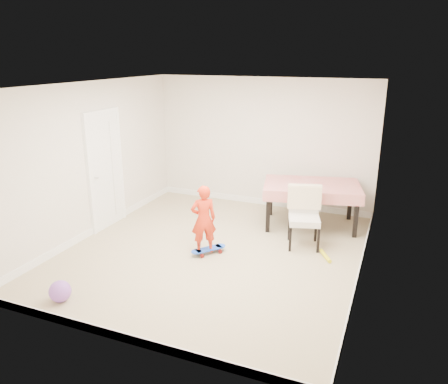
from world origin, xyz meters
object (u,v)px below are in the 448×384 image
at_px(dining_chair, 304,218).
at_px(skateboard, 209,251).
at_px(child, 204,221).
at_px(dining_table, 311,205).
at_px(balloon, 60,291).

distance_m(dining_chair, skateboard, 1.63).
xyz_separation_m(skateboard, child, (-0.07, -0.03, 0.50)).
distance_m(dining_table, balloon, 4.50).
relative_size(skateboard, child, 0.54).
relative_size(skateboard, balloon, 2.11).
bearing_deg(balloon, dining_chair, 48.62).
bearing_deg(dining_chair, skateboard, -163.47).
height_order(dining_table, dining_chair, dining_chair).
relative_size(dining_table, balloon, 6.03).
height_order(child, balloon, child).
distance_m(dining_table, skateboard, 2.21).
relative_size(dining_table, child, 1.55).
bearing_deg(dining_chair, dining_table, 78.95).
height_order(dining_chair, balloon, dining_chair).
bearing_deg(balloon, dining_table, 57.53).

